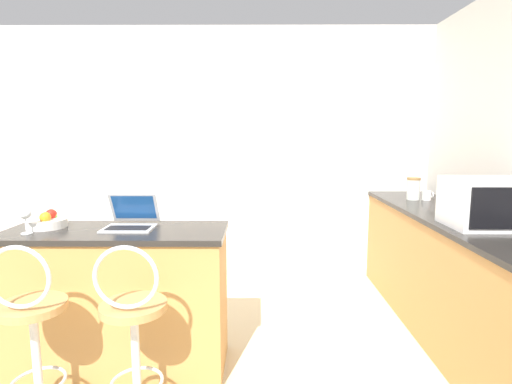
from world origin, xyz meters
TOP-DOWN VIEW (x-y plane):
  - wall_back at (0.00, 2.46)m, footprint 12.00×0.06m
  - breakfast_bar at (-0.42, 0.71)m, footprint 1.39×0.53m
  - counter_right at (1.95, 0.96)m, footprint 0.62×2.96m
  - bar_stool_near at (-0.68, 0.18)m, footprint 0.40×0.40m
  - bar_stool_far at (-0.16, 0.18)m, footprint 0.40×0.40m
  - laptop at (-0.34, 0.78)m, footprint 0.31×0.30m
  - microwave at (1.96, 0.80)m, footprint 0.50×0.40m
  - storage_jar at (1.90, 1.89)m, footprint 0.12×0.12m
  - wine_glass_tall at (-0.92, 0.60)m, footprint 0.07×0.07m
  - mug_red at (2.18, 1.73)m, footprint 0.10×0.08m
  - mug_blue at (2.08, 1.19)m, footprint 0.09×0.08m
  - fruit_bowl at (-0.88, 0.77)m, footprint 0.24×0.24m
  - mug_white at (2.02, 1.86)m, footprint 0.10×0.08m
  - pepper_mill at (2.11, 1.55)m, footprint 0.05×0.05m

SIDE VIEW (x-z plane):
  - counter_right at x=1.95m, z-range 0.00..0.93m
  - bar_stool_near at x=-0.68m, z-range -0.03..0.96m
  - bar_stool_far at x=-0.16m, z-range -0.03..0.96m
  - breakfast_bar at x=-0.42m, z-range 0.00..0.93m
  - fruit_bowl at x=-0.88m, z-range 0.91..1.02m
  - mug_white at x=2.02m, z-range 0.92..1.01m
  - mug_blue at x=2.08m, z-range 0.92..1.02m
  - mug_red at x=2.18m, z-range 0.92..1.02m
  - laptop at x=-0.34m, z-range 0.87..1.08m
  - storage_jar at x=1.90m, z-range 0.93..1.13m
  - pepper_mill at x=2.11m, z-range 0.92..1.16m
  - wine_glass_tall at x=-0.92m, z-range 0.96..1.12m
  - microwave at x=1.96m, z-range 0.92..1.24m
  - wall_back at x=0.00m, z-range 0.00..2.60m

